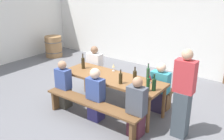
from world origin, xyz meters
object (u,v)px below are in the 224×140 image
(wine_glass_1, at_px, (113,66))
(seated_guest_far_1, at_px, (160,89))
(standing_host, at_px, (183,96))
(wine_barrel, at_px, (54,46))
(wine_bottle_3, at_px, (135,76))
(seated_guest_near_1, at_px, (96,96))
(wine_bottle_1, at_px, (148,73))
(tasting_table, at_px, (112,80))
(wine_bottle_4, at_px, (83,63))
(wine_bottle_5, at_px, (154,84))
(bench_near, at_px, (91,106))
(wine_bottle_2, at_px, (121,78))
(bench_far, at_px, (129,84))
(wine_glass_0, at_px, (150,78))
(seated_guest_near_0, at_px, (64,86))
(wine_bottle_0, at_px, (148,84))
(seated_guest_far_0, at_px, (95,70))
(seated_guest_near_2, at_px, (136,109))

(wine_glass_1, xyz_separation_m, seated_guest_far_1, (1.03, 0.23, -0.36))
(standing_host, bearing_deg, wine_barrel, -19.42)
(seated_guest_far_1, bearing_deg, wine_bottle_3, -33.49)
(wine_bottle_3, xyz_separation_m, seated_guest_near_1, (-0.53, -0.58, -0.35))
(wine_bottle_1, relative_size, standing_host, 0.21)
(tasting_table, xyz_separation_m, wine_bottle_4, (-0.83, 0.03, 0.21))
(wine_bottle_5, distance_m, wine_glass_1, 1.27)
(wine_bottle_3, bearing_deg, wine_bottle_4, -179.27)
(bench_near, height_order, wine_bottle_3, wine_bottle_3)
(tasting_table, height_order, wine_bottle_3, wine_bottle_3)
(wine_bottle_2, height_order, wine_bottle_5, wine_bottle_5)
(wine_bottle_3, bearing_deg, bench_far, 129.36)
(wine_bottle_5, xyz_separation_m, wine_glass_1, (-1.20, 0.40, -0.00))
(bench_near, relative_size, standing_host, 1.34)
(seated_guest_far_1, distance_m, wine_barrel, 5.02)
(bench_far, relative_size, wine_bottle_4, 6.15)
(bench_far, xyz_separation_m, wine_bottle_3, (0.52, -0.64, 0.51))
(bench_far, xyz_separation_m, seated_guest_far_1, (0.85, -0.15, 0.15))
(wine_barrel, bearing_deg, seated_guest_near_1, -31.36)
(wine_bottle_1, xyz_separation_m, wine_bottle_5, (0.35, -0.41, -0.01))
(wine_glass_0, relative_size, seated_guest_near_1, 0.15)
(wine_bottle_2, relative_size, wine_bottle_5, 0.92)
(tasting_table, distance_m, seated_guest_near_0, 1.06)
(wine_bottle_0, xyz_separation_m, wine_bottle_2, (-0.59, -0.01, -0.02))
(wine_bottle_0, distance_m, seated_guest_near_0, 1.91)
(seated_guest_far_0, distance_m, standing_host, 2.56)
(wine_bottle_5, relative_size, standing_host, 0.20)
(wine_barrel, bearing_deg, wine_bottle_1, -18.68)
(wine_bottle_2, distance_m, wine_bottle_3, 0.29)
(seated_guest_far_0, bearing_deg, bench_far, 99.28)
(wine_glass_0, distance_m, wine_glass_1, 0.98)
(wine_glass_1, bearing_deg, seated_guest_near_2, -37.03)
(wine_glass_1, relative_size, seated_guest_near_1, 0.15)
(wine_bottle_5, xyz_separation_m, seated_guest_near_1, (-1.02, -0.44, -0.35))
(seated_guest_near_2, xyz_separation_m, seated_guest_far_0, (-1.84, 1.06, 0.00))
(wine_bottle_0, distance_m, wine_bottle_5, 0.12)
(wine_barrel, bearing_deg, standing_host, -19.42)
(tasting_table, distance_m, wine_glass_0, 0.83)
(seated_guest_near_0, bearing_deg, wine_bottle_1, -61.46)
(tasting_table, distance_m, wine_bottle_2, 0.44)
(wine_bottle_3, xyz_separation_m, wine_barrel, (-4.51, 1.85, -0.50))
(bench_far, xyz_separation_m, seated_guest_near_1, (-0.01, -1.21, 0.16))
(wine_glass_1, height_order, seated_guest_far_0, seated_guest_far_0)
(wine_bottle_2, bearing_deg, wine_bottle_0, 1.09)
(wine_bottle_1, bearing_deg, seated_guest_near_0, -151.46)
(wine_bottle_5, bearing_deg, seated_guest_near_1, -156.74)
(wine_bottle_3, bearing_deg, wine_glass_1, 159.72)
(bench_far, bearing_deg, standing_host, -25.47)
(bench_near, bearing_deg, wine_bottle_2, 54.97)
(wine_glass_0, relative_size, wine_barrel, 0.22)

